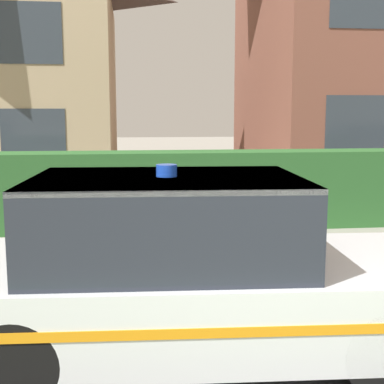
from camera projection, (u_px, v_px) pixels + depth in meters
road_strip at (244, 305)px, 5.45m from camera, size 28.00×5.49×0.01m
garden_hedge at (161, 190)px, 9.00m from camera, size 11.24×0.82×1.29m
police_car at (186, 271)px, 4.26m from camera, size 4.10×1.87×1.54m
house_right at (372, 37)px, 15.18m from camera, size 6.96×6.97×7.97m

